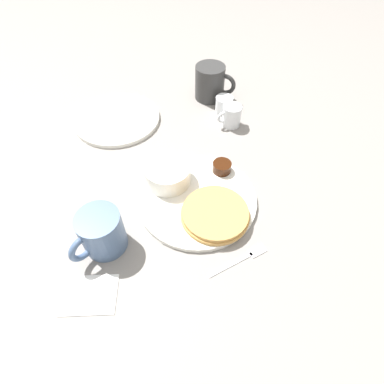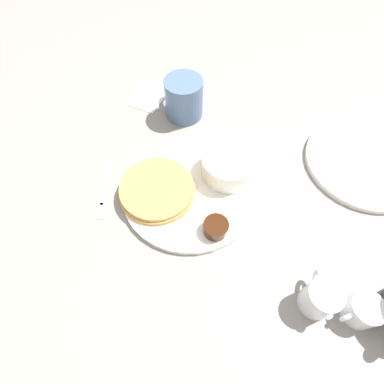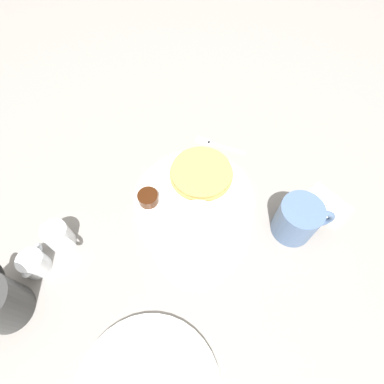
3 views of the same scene
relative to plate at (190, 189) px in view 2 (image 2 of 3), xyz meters
The scene contains 12 objects.
ground_plane 0.01m from the plate, ahead, with size 4.00×4.00×0.00m, color gray.
plate is the anchor object (origin of this frame).
pancake_stack 0.07m from the plate, 125.81° to the left, with size 0.15×0.15×0.02m.
bowl 0.09m from the plate, 36.19° to the right, with size 0.11×0.11×0.05m.
syrup_cup 0.11m from the plate, 126.19° to the right, with size 0.05×0.05×0.02m.
butter_ramekin 0.11m from the plate, 45.19° to the right, with size 0.04×0.04×0.04m.
coffee_mug 0.23m from the plate, 31.52° to the left, with size 0.10×0.11×0.09m.
creamer_pitcher_near 0.30m from the plate, 109.83° to the right, with size 0.08×0.05×0.06m.
creamer_pitcher_far 0.36m from the plate, 103.90° to the right, with size 0.06×0.06×0.05m.
fork 0.18m from the plate, 122.38° to the left, with size 0.13×0.08×0.00m.
napkin 0.30m from the plate, 47.71° to the left, with size 0.10×0.08×0.00m.
far_plate 0.38m from the plate, 52.15° to the right, with size 0.25×0.25×0.01m.
Camera 2 is at (-0.29, -0.15, 0.52)m, focal length 28.00 mm.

